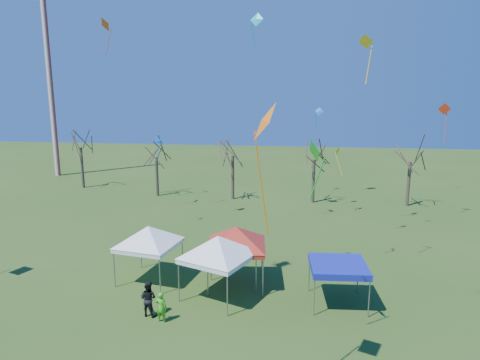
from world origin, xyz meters
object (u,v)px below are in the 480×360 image
(tree_3, at_px, (315,144))
(tent_white_mid, at_px, (218,240))
(tree_2, at_px, (233,140))
(person_dark, at_px, (148,299))
(tree_1, at_px, (156,143))
(tent_red, at_px, (236,231))
(person_green, at_px, (161,307))
(tree_0, at_px, (80,133))
(tree_4, at_px, (412,146))
(radio_mast, at_px, (50,82))
(tent_blue, at_px, (338,267))
(tent_white_west, at_px, (148,230))

(tree_3, xyz_separation_m, tent_white_mid, (-5.80, -21.73, -2.76))
(tree_2, bearing_deg, person_dark, -91.30)
(tree_1, distance_m, tent_red, 23.83)
(person_green, bearing_deg, tree_0, -49.39)
(tree_4, relative_size, person_green, 5.06)
(tree_2, relative_size, tree_4, 1.04)
(tent_red, distance_m, person_dark, 6.23)
(tree_3, height_order, person_dark, tree_3)
(radio_mast, relative_size, tree_3, 3.16)
(tent_white_mid, bearing_deg, tree_1, 116.21)
(tree_0, distance_m, tree_3, 27.09)
(radio_mast, height_order, tree_4, radio_mast)
(tent_blue, bearing_deg, tent_red, 164.04)
(person_dark, bearing_deg, radio_mast, -42.01)
(tree_0, bearing_deg, tree_1, -15.18)
(tree_3, height_order, person_green, tree_3)
(tree_3, bearing_deg, person_dark, -110.30)
(tree_1, xyz_separation_m, tent_white_mid, (11.00, -22.34, -2.47))
(tree_3, distance_m, tent_white_mid, 22.66)
(tent_blue, bearing_deg, person_green, -160.60)
(radio_mast, relative_size, tree_2, 3.06)
(tree_3, bearing_deg, tent_white_mid, -104.94)
(tent_red, bearing_deg, person_dark, -132.73)
(tree_2, height_order, tent_red, tree_2)
(tent_white_west, bearing_deg, tree_0, 125.19)
(person_dark, bearing_deg, tent_white_west, -59.80)
(tent_red, bearing_deg, tree_3, 75.82)
(radio_mast, bearing_deg, person_green, -53.21)
(tree_3, bearing_deg, tree_1, 177.94)
(tree_2, relative_size, tent_white_west, 1.86)
(tent_red, relative_size, person_green, 2.97)
(tent_red, xyz_separation_m, person_green, (-3.07, -4.72, -2.53))
(tree_1, xyz_separation_m, person_dark, (7.84, -24.81, -4.87))
(tree_2, bearing_deg, tree_4, -1.22)
(tent_white_west, relative_size, person_dark, 2.38)
(tree_4, bearing_deg, tree_1, 178.58)
(tree_2, bearing_deg, tree_0, 170.76)
(radio_mast, relative_size, tent_white_mid, 5.79)
(tree_3, relative_size, person_dark, 4.28)
(tent_white_west, relative_size, person_green, 2.83)
(tent_blue, height_order, person_dark, tent_blue)
(tent_white_west, bearing_deg, person_dark, -71.51)
(tree_0, relative_size, tree_4, 1.07)
(tree_1, relative_size, tent_blue, 2.41)
(tent_white_west, bearing_deg, tent_white_mid, -19.23)
(person_green, bearing_deg, tree_2, -82.53)
(tent_red, relative_size, person_dark, 2.50)
(tree_4, relative_size, tent_blue, 2.52)
(tree_0, xyz_separation_m, tent_red, (21.83, -23.32, -3.18))
(tent_white_west, distance_m, tent_white_mid, 4.77)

